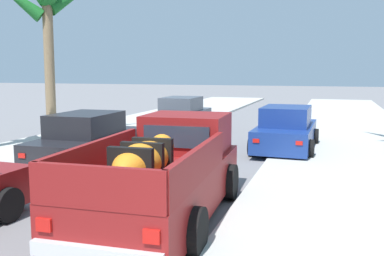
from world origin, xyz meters
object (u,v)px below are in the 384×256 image
Objects in this scene: car_right_mid at (182,115)px; car_right_far at (286,130)px; pickup_truck at (166,174)px; car_left_mid at (88,141)px; palm_tree_right_mid at (45,9)px.

car_right_mid is 1.00× the size of car_right_far.
car_right_mid is (-3.67, 11.18, -0.10)m from pickup_truck.
car_right_mid is at bearing 89.12° from car_left_mid.
car_right_far is (5.25, 4.05, 0.00)m from car_left_mid.
car_left_mid and car_right_far have the same top height.
pickup_truck is 11.26m from palm_tree_right_mid.
pickup_truck is 1.24× the size of car_right_far.
palm_tree_right_mid is (-9.22, -0.47, 4.39)m from car_right_far.
car_left_mid is 6.63m from car_right_far.
palm_tree_right_mid reaches higher than car_right_mid.
palm_tree_right_mid is (-3.97, 3.58, 4.39)m from car_left_mid.
pickup_truck is 5.08m from car_left_mid.
car_left_mid is 1.00× the size of car_right_mid.
palm_tree_right_mid reaches higher than car_left_mid.
car_left_mid is 6.91m from palm_tree_right_mid.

